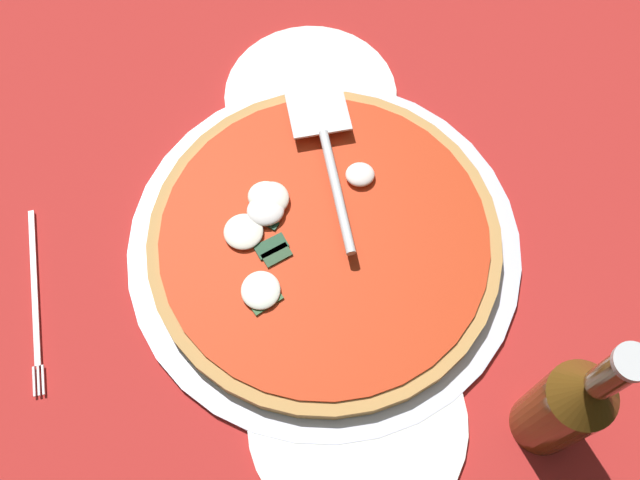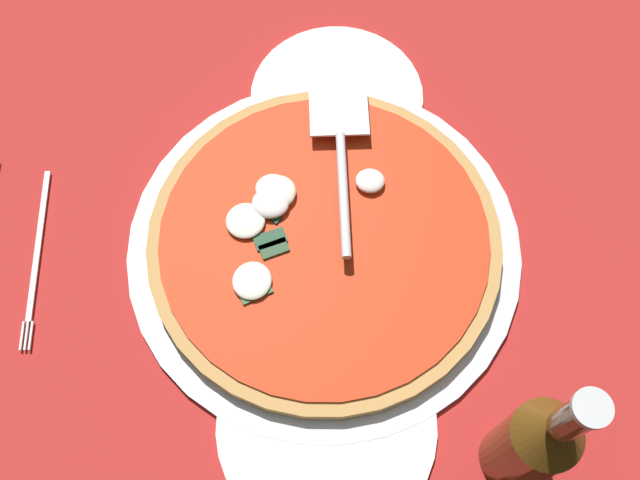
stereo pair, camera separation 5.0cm
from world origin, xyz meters
TOP-DOWN VIEW (x-y plane):
  - ground_plane at (0.00, 0.00)cm, footprint 96.51×96.51cm
  - checker_pattern at (0.00, 0.00)cm, footprint 96.51×96.51cm
  - pizza_pan at (-0.96, -0.45)cm, footprint 41.66×41.66cm
  - dinner_plate_left at (-20.30, -0.50)cm, footprint 20.17×20.17cm
  - dinner_plate_right at (17.70, 2.17)cm, footprint 21.17×21.17cm
  - pizza at (-1.04, -0.63)cm, footprint 37.00×37.00cm
  - pizza_server at (-10.74, 0.75)cm, footprint 22.40×7.47cm
  - place_setting_near at (2.27, -33.64)cm, footprint 21.25×16.29cm
  - beer_bottle at (18.82, 19.73)cm, footprint 5.97×5.97cm

SIDE VIEW (x-z plane):
  - ground_plane at x=0.00cm, z-range -0.80..0.00cm
  - checker_pattern at x=0.00cm, z-range 0.00..0.10cm
  - place_setting_near at x=2.27cm, z-range -0.24..1.16cm
  - dinner_plate_left at x=-20.30cm, z-range 0.10..1.10cm
  - dinner_plate_right at x=17.70cm, z-range 0.10..1.10cm
  - pizza_pan at x=-0.96cm, z-range 0.10..1.15cm
  - pizza at x=-1.04cm, z-range 0.51..3.85cm
  - pizza_server at x=-10.74cm, z-range 4.32..5.32cm
  - beer_bottle at x=18.82cm, z-range -2.48..20.93cm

